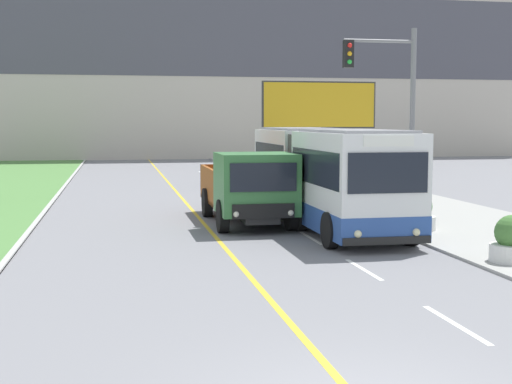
# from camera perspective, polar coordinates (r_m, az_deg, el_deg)

# --- Properties ---
(lane_marking_centre) EXTENTS (2.88, 140.00, 0.01)m
(lane_marking_centre) POSITION_cam_1_polar(r_m,az_deg,el_deg) (11.19, 6.50, -12.27)
(lane_marking_centre) COLOR gold
(lane_marking_centre) RESTS_ON ground_plane
(apartment_block_background) EXTENTS (80.00, 8.04, 21.51)m
(apartment_block_background) POSITION_cam_1_polar(r_m,az_deg,el_deg) (69.45, -8.87, 11.64)
(apartment_block_background) COLOR beige
(apartment_block_background) RESTS_ON ground_plane
(city_bus) EXTENTS (2.61, 11.68, 3.21)m
(city_bus) POSITION_cam_1_polar(r_m,az_deg,el_deg) (24.02, 5.44, 1.31)
(city_bus) COLOR white
(city_bus) RESTS_ON ground_plane
(dump_truck) EXTENTS (2.49, 6.64, 2.45)m
(dump_truck) POSITION_cam_1_polar(r_m,az_deg,el_deg) (23.32, -0.44, 0.24)
(dump_truck) COLOR black
(dump_truck) RESTS_ON ground_plane
(car_distant) EXTENTS (1.80, 4.30, 1.45)m
(car_distant) POSITION_cam_1_polar(r_m,az_deg,el_deg) (37.47, -1.00, 1.45)
(car_distant) COLOR #2D4784
(car_distant) RESTS_ON ground_plane
(traffic_light_mast) EXTENTS (2.28, 0.32, 6.23)m
(traffic_light_mast) POSITION_cam_1_polar(r_m,az_deg,el_deg) (22.00, 10.92, 6.88)
(traffic_light_mast) COLOR slate
(traffic_light_mast) RESTS_ON ground_plane
(billboard_large) EXTENTS (6.40, 0.24, 5.63)m
(billboard_large) POSITION_cam_1_polar(r_m,az_deg,el_deg) (39.43, 5.08, 6.76)
(billboard_large) COLOR #59595B
(billboard_large) RESTS_ON ground_plane
(planter_round_near) EXTENTS (1.05, 1.05, 1.14)m
(planter_round_near) POSITION_cam_1_polar(r_m,az_deg,el_deg) (18.20, 19.80, -3.74)
(planter_round_near) COLOR silver
(planter_round_near) RESTS_ON sidewalk_right
(planter_round_second) EXTENTS (1.11, 1.11, 1.18)m
(planter_round_second) POSITION_cam_1_polar(r_m,az_deg,el_deg) (22.67, 12.82, -1.70)
(planter_round_second) COLOR silver
(planter_round_second) RESTS_ON sidewalk_right
(planter_round_third) EXTENTS (1.10, 1.10, 1.18)m
(planter_round_third) POSITION_cam_1_polar(r_m,az_deg,el_deg) (27.44, 8.59, -0.36)
(planter_round_third) COLOR silver
(planter_round_third) RESTS_ON sidewalk_right
(planter_round_far) EXTENTS (1.04, 1.04, 1.15)m
(planter_round_far) POSITION_cam_1_polar(r_m,az_deg,el_deg) (32.36, 5.74, 0.56)
(planter_round_far) COLOR silver
(planter_round_far) RESTS_ON sidewalk_right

